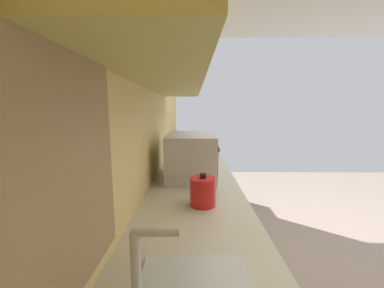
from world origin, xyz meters
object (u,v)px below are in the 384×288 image
kettle (203,191)px  oven_range (195,172)px  bowl (198,157)px  microwave (191,156)px

kettle → oven_range: bearing=0.7°
oven_range → bowl: oven_range is taller
oven_range → microwave: microwave is taller
microwave → kettle: bearing=-172.7°
oven_range → microwave: (-1.65, 0.04, 0.60)m
microwave → bowl: (0.64, -0.07, -0.14)m
bowl → microwave: bearing=173.9°
oven_range → microwave: size_ratio=2.05×
oven_range → bowl: 1.11m
oven_range → kettle: size_ratio=5.61×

